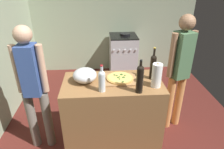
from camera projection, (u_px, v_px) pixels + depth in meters
ground_plane at (112, 105)px, 3.54m from camera, size 3.87×3.68×0.02m
kitchen_wall_rear at (107, 14)px, 4.37m from camera, size 3.87×0.10×2.60m
counter at (113, 114)px, 2.57m from camera, size 1.18×0.62×0.94m
cutting_board at (120, 79)px, 2.39m from camera, size 0.40×0.32×0.02m
pizza at (120, 78)px, 2.38m from camera, size 0.32×0.32×0.03m
mixing_bowl at (85, 75)px, 2.32m from camera, size 0.28×0.28×0.17m
paper_towel_roll at (157, 75)px, 2.21m from camera, size 0.11×0.11×0.28m
wine_bottle_dark at (153, 66)px, 2.36m from camera, size 0.07×0.07×0.40m
wine_bottle_amber at (140, 78)px, 2.08m from camera, size 0.08×0.08×0.37m
wine_bottle_clear at (102, 80)px, 2.12m from camera, size 0.07×0.07×0.31m
stove at (123, 56)px, 4.41m from camera, size 0.57×0.61×0.96m
person_in_stripes at (33, 85)px, 2.33m from camera, size 0.36×0.20×1.62m
person_in_red at (180, 68)px, 2.67m from camera, size 0.37×0.26×1.66m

